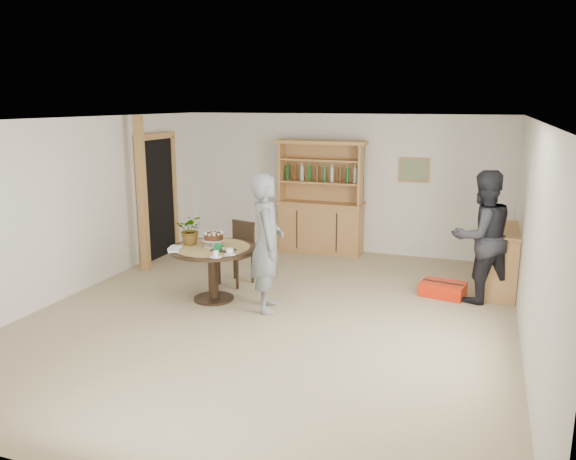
# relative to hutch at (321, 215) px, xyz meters

# --- Properties ---
(ground) EXTENTS (7.00, 7.00, 0.00)m
(ground) POSITION_rel_hutch_xyz_m (0.30, -3.24, -0.69)
(ground) COLOR #C6B288
(ground) RESTS_ON ground
(room_shell) EXTENTS (6.04, 7.04, 2.52)m
(room_shell) POSITION_rel_hutch_xyz_m (0.30, -3.23, 1.05)
(room_shell) COLOR white
(room_shell) RESTS_ON ground
(doorway) EXTENTS (0.13, 1.10, 2.18)m
(doorway) POSITION_rel_hutch_xyz_m (-2.63, -1.24, 0.42)
(doorway) COLOR black
(doorway) RESTS_ON ground
(pine_post) EXTENTS (0.12, 0.12, 2.50)m
(pine_post) POSITION_rel_hutch_xyz_m (-2.40, -2.04, 0.56)
(pine_post) COLOR #B87C4D
(pine_post) RESTS_ON ground
(hutch) EXTENTS (1.62, 0.54, 2.04)m
(hutch) POSITION_rel_hutch_xyz_m (0.00, 0.00, 0.00)
(hutch) COLOR tan
(hutch) RESTS_ON ground
(sideboard) EXTENTS (0.54, 1.26, 0.94)m
(sideboard) POSITION_rel_hutch_xyz_m (3.04, -1.24, -0.22)
(sideboard) COLOR tan
(sideboard) RESTS_ON ground
(dining_table) EXTENTS (1.20, 1.20, 0.76)m
(dining_table) POSITION_rel_hutch_xyz_m (-0.69, -2.97, -0.08)
(dining_table) COLOR black
(dining_table) RESTS_ON ground
(dining_chair) EXTENTS (0.52, 0.52, 0.95)m
(dining_chair) POSITION_rel_hutch_xyz_m (-0.67, -2.14, -0.15)
(dining_chair) COLOR black
(dining_chair) RESTS_ON ground
(birthday_cake) EXTENTS (0.30, 0.30, 0.20)m
(birthday_cake) POSITION_rel_hutch_xyz_m (-0.69, -2.92, 0.19)
(birthday_cake) COLOR white
(birthday_cake) RESTS_ON dining_table
(flower_vase) EXTENTS (0.47, 0.44, 0.42)m
(flower_vase) POSITION_rel_hutch_xyz_m (-1.04, -2.92, 0.28)
(flower_vase) COLOR #3F7233
(flower_vase) RESTS_ON dining_table
(gift_tray) EXTENTS (0.30, 0.20, 0.08)m
(gift_tray) POSITION_rel_hutch_xyz_m (-0.48, -3.09, 0.10)
(gift_tray) COLOR black
(gift_tray) RESTS_ON dining_table
(coffee_cup_a) EXTENTS (0.15, 0.15, 0.09)m
(coffee_cup_a) POSITION_rel_hutch_xyz_m (-0.29, -3.25, 0.11)
(coffee_cup_a) COLOR white
(coffee_cup_a) RESTS_ON dining_table
(coffee_cup_b) EXTENTS (0.15, 0.15, 0.08)m
(coffee_cup_b) POSITION_rel_hutch_xyz_m (-0.41, -3.42, 0.11)
(coffee_cup_b) COLOR white
(coffee_cup_b) RESTS_ON dining_table
(napkins) EXTENTS (0.24, 0.33, 0.03)m
(napkins) POSITION_rel_hutch_xyz_m (-1.10, -3.28, 0.09)
(napkins) COLOR white
(napkins) RESTS_ON dining_table
(teen_boy) EXTENTS (0.66, 0.78, 1.82)m
(teen_boy) POSITION_rel_hutch_xyz_m (0.16, -3.07, 0.22)
(teen_boy) COLOR slate
(teen_boy) RESTS_ON ground
(adult_person) EXTENTS (1.12, 1.07, 1.83)m
(adult_person) POSITION_rel_hutch_xyz_m (2.79, -1.77, 0.22)
(adult_person) COLOR black
(adult_person) RESTS_ON ground
(red_suitcase) EXTENTS (0.66, 0.51, 0.21)m
(red_suitcase) POSITION_rel_hutch_xyz_m (2.33, -1.75, -0.59)
(red_suitcase) COLOR red
(red_suitcase) RESTS_ON ground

